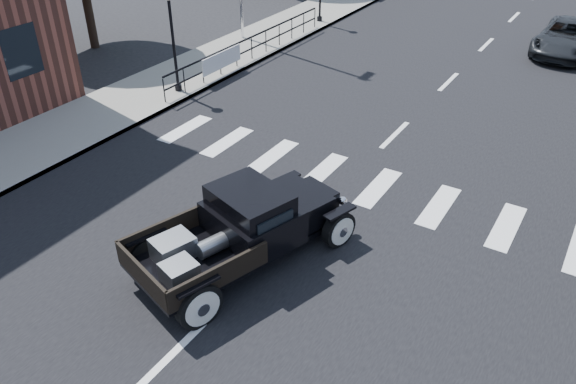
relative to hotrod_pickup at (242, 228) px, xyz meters
The scene contains 9 objects.
ground 0.97m from the hotrod_pickup, 18.64° to the left, with size 120.00×120.00×0.00m, color black.
road 15.18m from the hotrod_pickup, 88.37° to the left, with size 14.00×80.00×0.02m, color black.
road_markings 10.19m from the hotrod_pickup, 87.56° to the left, with size 12.00×60.00×0.06m, color silver, non-canonical shape.
sidewalk_left 17.18m from the hotrod_pickup, 118.04° to the left, with size 3.00×80.00×0.15m, color gray.
railing 12.25m from the hotrod_pickup, 124.10° to the left, with size 0.08×10.00×1.00m, color black, non-canonical shape.
banner 10.61m from the hotrod_pickup, 129.81° to the left, with size 0.04×2.20×0.60m, color silver, non-canonical shape.
lamp_post_b 9.50m from the hotrod_pickup, 139.39° to the left, with size 0.36×0.36×3.51m, color black, non-canonical shape.
hotrod_pickup is the anchor object (origin of this frame).
second_car 18.10m from the hotrod_pickup, 79.05° to the left, with size 2.17×4.70×1.31m, color black.
Camera 1 is at (5.23, -7.49, 7.65)m, focal length 35.00 mm.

